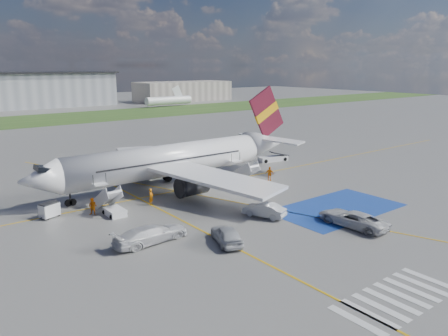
# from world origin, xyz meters

# --- Properties ---
(ground) EXTENTS (400.00, 400.00, 0.00)m
(ground) POSITION_xyz_m (0.00, 0.00, 0.00)
(ground) COLOR #60605E
(ground) RESTS_ON ground
(grass_strip) EXTENTS (400.00, 30.00, 0.01)m
(grass_strip) POSITION_xyz_m (0.00, 95.00, 0.01)
(grass_strip) COLOR #2D4C1E
(grass_strip) RESTS_ON ground
(taxiway_line_main) EXTENTS (120.00, 0.20, 0.01)m
(taxiway_line_main) POSITION_xyz_m (0.00, 12.00, 0.01)
(taxiway_line_main) COLOR gold
(taxiway_line_main) RESTS_ON ground
(taxiway_line_cross) EXTENTS (0.20, 60.00, 0.01)m
(taxiway_line_cross) POSITION_xyz_m (-5.00, -10.00, 0.01)
(taxiway_line_cross) COLOR gold
(taxiway_line_cross) RESTS_ON ground
(taxiway_line_diag) EXTENTS (20.71, 56.45, 0.01)m
(taxiway_line_diag) POSITION_xyz_m (0.00, 12.00, 0.01)
(taxiway_line_diag) COLOR gold
(taxiway_line_diag) RESTS_ON ground
(staging_box) EXTENTS (14.00, 8.00, 0.01)m
(staging_box) POSITION_xyz_m (10.00, -4.00, 0.01)
(staging_box) COLOR navy
(staging_box) RESTS_ON ground
(crosswalk) EXTENTS (9.00, 4.00, 0.01)m
(crosswalk) POSITION_xyz_m (-1.80, -18.00, 0.01)
(crosswalk) COLOR silver
(crosswalk) RESTS_ON ground
(terminal_centre) EXTENTS (48.00, 18.00, 12.00)m
(terminal_centre) POSITION_xyz_m (20.00, 135.00, 6.00)
(terminal_centre) COLOR gray
(terminal_centre) RESTS_ON ground
(terminal_east) EXTENTS (40.00, 16.00, 8.00)m
(terminal_east) POSITION_xyz_m (75.00, 128.00, 4.00)
(terminal_east) COLOR gray
(terminal_east) RESTS_ON ground
(airliner) EXTENTS (36.81, 32.95, 11.92)m
(airliner) POSITION_xyz_m (1.51, 14.00, 3.39)
(airliner) COLOR white
(airliner) RESTS_ON ground
(airstairs_fwd) EXTENTS (1.90, 5.20, 3.60)m
(airstairs_fwd) POSITION_xyz_m (-9.50, 8.70, 0.62)
(airstairs_fwd) COLOR white
(airstairs_fwd) RESTS_ON ground
(airstairs_aft) EXTENTS (1.90, 5.20, 3.60)m
(airstairs_aft) POSITION_xyz_m (9.00, 8.70, 0.62)
(airstairs_aft) COLOR white
(airstairs_aft) RESTS_ON ground
(gpu_cart) EXTENTS (2.08, 1.71, 1.50)m
(gpu_cart) POSITION_xyz_m (-14.86, 11.69, 0.68)
(gpu_cart) COLOR white
(gpu_cart) RESTS_ON ground
(belt_loader) EXTENTS (5.24, 2.69, 1.52)m
(belt_loader) POSITION_xyz_m (20.93, 16.97, 0.38)
(belt_loader) COLOR white
(belt_loader) RESTS_ON ground
(car_silver_a) EXTENTS (3.27, 4.90, 1.55)m
(car_silver_a) POSITION_xyz_m (-4.95, -4.16, 0.77)
(car_silver_a) COLOR #B5B7BC
(car_silver_a) RESTS_ON ground
(car_silver_b) EXTENTS (3.02, 4.60, 1.43)m
(car_silver_b) POSITION_xyz_m (2.07, -1.23, 0.72)
(car_silver_b) COLOR #B3B6BB
(car_silver_b) RESTS_ON ground
(van_white_a) EXTENTS (2.64, 5.31, 1.95)m
(van_white_a) POSITION_xyz_m (6.87, -8.20, 0.98)
(van_white_a) COLOR silver
(van_white_a) RESTS_ON ground
(van_white_b) EXTENTS (5.26, 2.41, 2.01)m
(van_white_b) POSITION_xyz_m (-9.92, -0.08, 1.01)
(van_white_b) COLOR silver
(van_white_b) RESTS_ON ground
(crew_fwd) EXTENTS (0.79, 0.73, 1.81)m
(crew_fwd) POSITION_xyz_m (-4.95, 9.06, 0.91)
(crew_fwd) COLOR orange
(crew_fwd) RESTS_ON ground
(crew_nose) EXTENTS (1.07, 1.08, 1.76)m
(crew_nose) POSITION_xyz_m (-11.18, 9.75, 0.88)
(crew_nose) COLOR orange
(crew_nose) RESTS_ON ground
(crew_aft) EXTENTS (0.92, 1.19, 1.88)m
(crew_aft) POSITION_xyz_m (12.17, 8.58, 0.94)
(crew_aft) COLOR orange
(crew_aft) RESTS_ON ground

